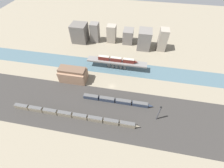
# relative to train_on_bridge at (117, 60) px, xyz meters

# --- Properties ---
(ground_plane) EXTENTS (400.00, 400.00, 0.00)m
(ground_plane) POSITION_rel_train_on_bridge_xyz_m (-0.39, -23.72, -9.65)
(ground_plane) COLOR gray
(railbed_yard) EXTENTS (280.00, 42.00, 0.01)m
(railbed_yard) POSITION_rel_train_on_bridge_xyz_m (-0.39, -47.72, -9.64)
(railbed_yard) COLOR #33302D
(railbed_yard) RESTS_ON ground
(river_water) EXTENTS (320.00, 18.53, 0.01)m
(river_water) POSITION_rel_train_on_bridge_xyz_m (-0.39, 0.00, -9.64)
(river_water) COLOR #47606B
(river_water) RESTS_ON ground
(bridge) EXTENTS (53.97, 7.01, 7.74)m
(bridge) POSITION_rel_train_on_bridge_xyz_m (-0.39, 0.00, -3.86)
(bridge) COLOR slate
(bridge) RESTS_ON ground
(train_on_bridge) EXTENTS (35.97, 2.69, 3.91)m
(train_on_bridge) POSITION_rel_train_on_bridge_xyz_m (0.00, 0.00, 0.00)
(train_on_bridge) COLOR #5B1E19
(train_on_bridge) RESTS_ON bridge
(train_yard_near) EXTENTS (90.63, 2.61, 4.11)m
(train_yard_near) POSITION_rel_train_on_bridge_xyz_m (-21.29, -56.64, -7.62)
(train_yard_near) COLOR gray
(train_yard_near) RESTS_ON ground
(train_yard_mid) EXTENTS (53.13, 2.95, 3.46)m
(train_yard_mid) POSITION_rel_train_on_bridge_xyz_m (6.31, -38.65, -7.96)
(train_yard_mid) COLOR #2D384C
(train_yard_mid) RESTS_ON ground
(warehouse_building) EXTENTS (22.34, 11.70, 12.50)m
(warehouse_building) POSITION_rel_train_on_bridge_xyz_m (-33.98, -21.75, -3.70)
(warehouse_building) COLOR #937056
(warehouse_building) RESTS_ON ground
(signal_tower) EXTENTS (1.00, 0.90, 15.27)m
(signal_tower) POSITION_rel_train_on_bridge_xyz_m (35.20, -47.81, -2.09)
(signal_tower) COLOR #4C4C51
(signal_tower) RESTS_ON ground
(city_block_far_left) EXTENTS (16.18, 15.34, 19.58)m
(city_block_far_left) POSITION_rel_train_on_bridge_xyz_m (-47.81, 37.97, 0.14)
(city_block_far_left) COLOR #605B56
(city_block_far_left) RESTS_ON ground
(city_block_left) EXTENTS (8.87, 9.17, 20.47)m
(city_block_left) POSITION_rel_train_on_bridge_xyz_m (-31.61, 41.34, 0.59)
(city_block_left) COLOR slate
(city_block_left) RESTS_ON ground
(city_block_center) EXTENTS (9.44, 9.14, 18.67)m
(city_block_center) POSITION_rel_train_on_bridge_xyz_m (-13.38, 43.46, -0.31)
(city_block_center) COLOR gray
(city_block_center) RESTS_ON ground
(city_block_right) EXTENTS (10.62, 13.54, 14.75)m
(city_block_right) POSITION_rel_train_on_bridge_xyz_m (4.77, 45.24, -2.27)
(city_block_right) COLOR slate
(city_block_right) RESTS_ON ground
(city_block_far_right) EXTENTS (13.12, 15.56, 19.73)m
(city_block_far_right) POSITION_rel_train_on_bridge_xyz_m (22.31, 37.63, 0.22)
(city_block_far_right) COLOR slate
(city_block_far_right) RESTS_ON ground
(city_block_tall) EXTENTS (8.46, 10.62, 22.37)m
(city_block_tall) POSITION_rel_train_on_bridge_xyz_m (40.45, 38.13, 1.54)
(city_block_tall) COLOR gray
(city_block_tall) RESTS_ON ground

